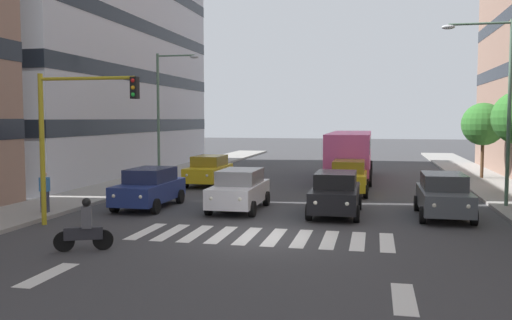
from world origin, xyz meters
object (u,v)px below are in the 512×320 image
at_px(bus_behind_traffic, 350,150).
at_px(pedestrian_waiting, 45,191).
at_px(street_lamp_left, 499,94).
at_px(street_lamp_right, 164,104).
at_px(car_row2_1, 209,170).
at_px(traffic_light_gantry, 68,125).
at_px(car_2, 239,189).
at_px(car_1, 335,193).
at_px(motorcycle_with_rider, 85,229).
at_px(car_0, 444,195).
at_px(car_row2_0, 349,177).
at_px(street_tree_3, 483,124).
at_px(car_3, 149,187).

distance_m(bus_behind_traffic, pedestrian_waiting, 19.53).
distance_m(street_lamp_left, street_lamp_right, 18.60).
height_order(car_row2_1, pedestrian_waiting, pedestrian_waiting).
bearing_deg(traffic_light_gantry, car_2, -137.77).
relative_size(car_1, motorcycle_with_rider, 2.80).
bearing_deg(car_0, car_row2_0, -56.97).
relative_size(car_row2_0, street_lamp_right, 0.58).
relative_size(car_2, motorcycle_with_rider, 2.80).
distance_m(bus_behind_traffic, street_lamp_left, 12.57).
distance_m(car_row2_0, car_row2_1, 8.40).
bearing_deg(car_row2_1, bus_behind_traffic, -149.16).
height_order(car_2, street_tree_3, street_tree_3).
bearing_deg(car_0, traffic_light_gantry, 19.24).
xyz_separation_m(car_3, car_row2_1, (-0.15, -8.34, 0.00)).
xyz_separation_m(street_lamp_right, pedestrian_waiting, (0.43, 11.84, -3.75)).
xyz_separation_m(car_2, motorcycle_with_rider, (2.71, 7.99, -0.24)).
bearing_deg(traffic_light_gantry, street_lamp_left, -155.22).
bearing_deg(car_0, car_row2_1, -33.87).
height_order(bus_behind_traffic, pedestrian_waiting, bus_behind_traffic).
bearing_deg(street_lamp_left, car_2, 13.92).
height_order(motorcycle_with_rider, street_lamp_left, street_lamp_left).
xyz_separation_m(car_row2_1, street_lamp_right, (2.97, -0.68, 3.86)).
height_order(car_1, car_3, same).
relative_size(motorcycle_with_rider, pedestrian_waiting, 0.97).
distance_m(motorcycle_with_rider, traffic_light_gantry, 5.11).
xyz_separation_m(car_3, traffic_light_gantry, (1.15, 4.47, 2.78)).
relative_size(car_0, bus_behind_traffic, 0.42).
xyz_separation_m(car_1, car_2, (4.07, -0.28, 0.00)).
relative_size(car_row2_1, motorcycle_with_rider, 2.80).
bearing_deg(street_lamp_left, pedestrian_waiting, 17.51).
bearing_deg(pedestrian_waiting, car_row2_0, -141.67).
height_order(bus_behind_traffic, motorcycle_with_rider, bus_behind_traffic).
xyz_separation_m(car_row2_0, pedestrian_waiting, (11.55, 9.14, 0.11)).
height_order(street_lamp_left, pedestrian_waiting, street_lamp_left).
xyz_separation_m(street_lamp_left, street_tree_3, (-1.51, -11.64, -1.40)).
xyz_separation_m(traffic_light_gantry, pedestrian_waiting, (2.11, -1.66, -2.66)).
bearing_deg(car_2, traffic_light_gantry, 42.23).
bearing_deg(car_0, car_3, 0.98).
bearing_deg(street_lamp_left, motorcycle_with_rider, 38.41).
distance_m(motorcycle_with_rider, pedestrian_waiting, 6.75).
relative_size(traffic_light_gantry, street_lamp_right, 0.72).
bearing_deg(traffic_light_gantry, street_lamp_right, -82.92).
bearing_deg(car_3, bus_behind_traffic, -121.68).
bearing_deg(car_1, street_lamp_right, -39.89).
xyz_separation_m(car_2, car_row2_1, (3.85, -8.15, 0.00)).
bearing_deg(car_row2_1, car_row2_0, 166.04).
distance_m(car_1, car_row2_1, 11.56).
bearing_deg(car_2, car_0, -179.91).
bearing_deg(bus_behind_traffic, car_row2_0, 91.94).
bearing_deg(car_row2_1, street_lamp_left, 159.35).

